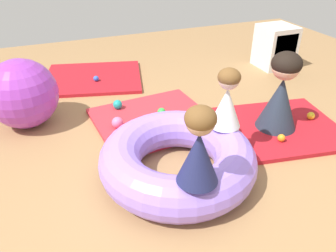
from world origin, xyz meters
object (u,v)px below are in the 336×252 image
play_ball_green (162,112)px  storage_cube (276,47)px  play_ball_teal (118,104)px  play_ball_orange (281,138)px  play_ball_pink (117,123)px  child_in_navy (199,147)px  child_in_white (227,99)px  adult_seated (281,92)px  inflatable_cushion (178,159)px  play_ball_yellow (311,116)px  play_ball_blue (96,79)px  play_ball_red (234,128)px  exercise_ball_large (23,94)px

play_ball_green → storage_cube: (1.97, 0.81, 0.20)m
play_ball_green → play_ball_teal: (-0.38, 0.31, 0.01)m
play_ball_orange → play_ball_pink: bearing=149.5°
play_ball_pink → play_ball_teal: size_ratio=1.13×
play_ball_pink → play_ball_orange: bearing=-30.5°
child_in_navy → play_ball_green: (0.26, 1.33, -0.49)m
child_in_white → play_ball_pink: child_in_white is taller
play_ball_pink → adult_seated: bearing=-20.6°
play_ball_orange → play_ball_teal: play_ball_teal is taller
play_ball_pink → storage_cube: 2.60m
inflatable_cushion → play_ball_yellow: size_ratio=16.12×
adult_seated → play_ball_blue: 2.23m
play_ball_blue → play_ball_green: (0.45, -1.12, 0.01)m
inflatable_cushion → child_in_white: bearing=10.6°
play_ball_blue → play_ball_pink: play_ball_pink is taller
play_ball_green → storage_cube: size_ratio=0.15×
inflatable_cushion → play_ball_pink: size_ratio=11.05×
inflatable_cushion → play_ball_red: 0.80m
play_ball_red → play_ball_teal: (-0.90, 0.85, 0.00)m
adult_seated → play_ball_blue: bearing=51.2°
play_ball_green → play_ball_teal: size_ratio=0.87×
adult_seated → child_in_white: bearing=118.5°
adult_seated → play_ball_yellow: (0.41, -0.02, -0.32)m
play_ball_green → play_ball_pink: size_ratio=0.77×
child_in_navy → play_ball_yellow: (1.61, 0.72, -0.50)m
child_in_white → play_ball_blue: (-0.69, 1.91, -0.48)m
child_in_navy → play_ball_yellow: child_in_navy is taller
play_ball_orange → adult_seated: bearing=64.5°
adult_seated → play_ball_green: (-0.94, 0.59, -0.32)m
play_ball_teal → play_ball_green: bearing=-39.7°
child_in_white → play_ball_green: size_ratio=5.75×
play_ball_red → exercise_ball_large: 2.02m
child_in_white → play_ball_green: 0.96m
child_in_white → adult_seated: 0.74m
play_ball_green → adult_seated: bearing=-32.2°
play_ball_blue → play_ball_orange: bearing=-56.8°
play_ball_teal → child_in_navy: bearing=-85.8°
play_ball_orange → play_ball_red: 0.42m
inflatable_cushion → play_ball_red: bearing=25.5°
play_ball_yellow → play_ball_green: (-1.36, 0.61, 0.00)m
child_in_navy → play_ball_red: (0.78, 0.79, -0.49)m
play_ball_orange → play_ball_blue: 2.33m
child_in_white → exercise_ball_large: child_in_white is taller
exercise_ball_large → play_ball_red: bearing=-27.6°
play_ball_pink → storage_cube: bearing=19.6°
inflatable_cushion → exercise_ball_large: size_ratio=1.82×
child_in_white → play_ball_teal: (-0.62, 1.11, -0.47)m
storage_cube → play_ball_yellow: bearing=-113.4°
play_ball_red → adult_seated: bearing=-7.5°
play_ball_orange → play_ball_blue: (-1.28, 1.95, -0.00)m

